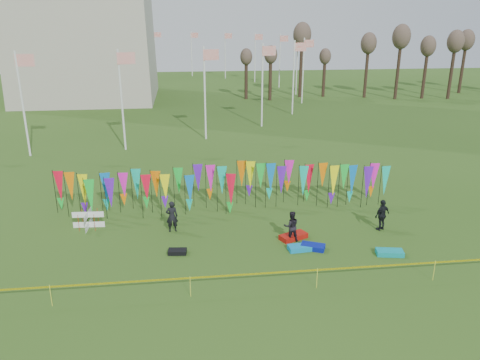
{
  "coord_description": "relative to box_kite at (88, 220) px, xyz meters",
  "views": [
    {
      "loc": [
        -1.91,
        -17.08,
        10.24
      ],
      "look_at": [
        0.91,
        6.0,
        2.17
      ],
      "focal_mm": 35.0,
      "sensor_mm": 36.0,
      "label": 1
    }
  ],
  "objects": [
    {
      "name": "kite_bag_red",
      "position": [
        10.18,
        -2.53,
        -0.33
      ],
      "size": [
        1.5,
        1.14,
        0.25
      ],
      "primitive_type": "cube",
      "rotation": [
        0.0,
        0.0,
        0.44
      ],
      "color": "#AE130B",
      "rests_on": "ground"
    },
    {
      "name": "caution_tape_near",
      "position": [
        6.75,
        -6.98,
        0.33
      ],
      "size": [
        26.0,
        0.02,
        0.9
      ],
      "color": "#FFF805",
      "rests_on": "ground"
    },
    {
      "name": "kite_bag_teal",
      "position": [
        14.17,
        -4.68,
        -0.34
      ],
      "size": [
        1.29,
        0.79,
        0.23
      ],
      "primitive_type": "cube",
      "rotation": [
        0.0,
        0.0,
        -0.19
      ],
      "color": "#0B969D",
      "rests_on": "ground"
    },
    {
      "name": "kite_bag_black",
      "position": [
        4.54,
        -3.38,
        -0.35
      ],
      "size": [
        0.88,
        0.57,
        0.19
      ],
      "primitive_type": "cube",
      "rotation": [
        0.0,
        0.0,
        -0.11
      ],
      "color": "black",
      "rests_on": "ground"
    },
    {
      "name": "kite_bag_blue",
      "position": [
        10.84,
        -3.7,
        -0.34
      ],
      "size": [
        1.23,
        0.98,
        0.23
      ],
      "primitive_type": "cube",
      "rotation": [
        0.0,
        0.0,
        -0.44
      ],
      "color": "#091893",
      "rests_on": "ground"
    },
    {
      "name": "person_right",
      "position": [
        14.85,
        -2.06,
        0.37
      ],
      "size": [
        1.1,
        0.91,
        1.64
      ],
      "primitive_type": "imported",
      "rotation": [
        0.0,
        0.0,
        3.59
      ],
      "color": "black",
      "rests_on": "ground"
    },
    {
      "name": "person_left",
      "position": [
        4.29,
        -0.96,
        0.37
      ],
      "size": [
        0.64,
        0.49,
        1.64
      ],
      "primitive_type": "imported",
      "rotation": [
        0.0,
        0.0,
        3.24
      ],
      "color": "black",
      "rests_on": "ground"
    },
    {
      "name": "ground",
      "position": [
        6.98,
        -5.7,
        -0.45
      ],
      "size": [
        160.0,
        160.0,
        0.0
      ],
      "primitive_type": "plane",
      "color": "#294A14",
      "rests_on": "ground"
    },
    {
      "name": "tree_line",
      "position": [
        38.98,
        38.3,
        5.72
      ],
      "size": [
        53.92,
        1.92,
        7.84
      ],
      "color": "#36251B",
      "rests_on": "ground"
    },
    {
      "name": "flagpole_ring",
      "position": [
        -7.02,
        42.3,
        3.55
      ],
      "size": [
        57.4,
        56.16,
        8.0
      ],
      "color": "silver",
      "rests_on": "ground"
    },
    {
      "name": "box_kite",
      "position": [
        0.0,
        0.0,
        0.0
      ],
      "size": [
        0.81,
        0.81,
        0.9
      ],
      "rotation": [
        0.0,
        0.0,
        -0.05
      ],
      "color": "red",
      "rests_on": "ground"
    },
    {
      "name": "person_mid",
      "position": [
        10.0,
        -2.72,
        0.32
      ],
      "size": [
        0.75,
        0.47,
        1.53
      ],
      "primitive_type": "imported",
      "rotation": [
        0.0,
        0.0,
        3.12
      ],
      "color": "black",
      "rests_on": "ground"
    },
    {
      "name": "banner_row",
      "position": [
        7.26,
        1.66,
        1.15
      ],
      "size": [
        18.64,
        0.64,
        2.49
      ],
      "color": "black",
      "rests_on": "ground"
    },
    {
      "name": "kite_bag_turquoise",
      "position": [
        10.24,
        -3.72,
        -0.34
      ],
      "size": [
        1.19,
        0.67,
        0.23
      ],
      "primitive_type": "cube",
      "rotation": [
        0.0,
        0.0,
        0.09
      ],
      "color": "#0D87C5",
      "rests_on": "ground"
    }
  ]
}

